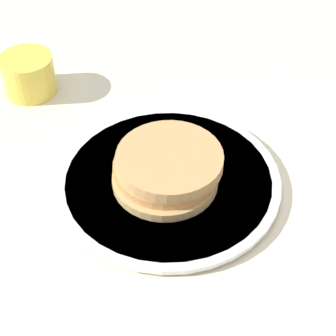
% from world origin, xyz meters
% --- Properties ---
extents(ground_plane, '(4.00, 4.00, 0.00)m').
position_xyz_m(ground_plane, '(0.00, 0.00, 0.00)').
color(ground_plane, beige).
extents(plate, '(0.30, 0.30, 0.01)m').
position_xyz_m(plate, '(0.00, 0.01, 0.01)').
color(plate, white).
rests_on(plate, ground_plane).
extents(pancake_stack, '(0.15, 0.14, 0.04)m').
position_xyz_m(pancake_stack, '(0.00, 0.01, 0.03)').
color(pancake_stack, tan).
rests_on(pancake_stack, plate).
extents(juice_glass, '(0.08, 0.08, 0.06)m').
position_xyz_m(juice_glass, '(-0.15, -0.25, 0.03)').
color(juice_glass, yellow).
rests_on(juice_glass, ground_plane).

